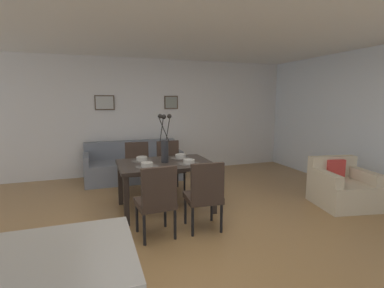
{
  "coord_description": "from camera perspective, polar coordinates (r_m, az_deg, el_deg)",
  "views": [
    {
      "loc": [
        -1.05,
        -3.35,
        1.68
      ],
      "look_at": [
        0.43,
        0.9,
        0.99
      ],
      "focal_mm": 26.83,
      "sensor_mm": 36.0,
      "label": 1
    }
  ],
  "objects": [
    {
      "name": "ground_plane",
      "position": [
        3.89,
        -1.7,
        -16.87
      ],
      "size": [
        9.0,
        9.0,
        0.0
      ],
      "primitive_type": "plane",
      "color": "olive"
    },
    {
      "name": "back_wall_panel",
      "position": [
        6.69,
        -10.22,
        5.34
      ],
      "size": [
        9.0,
        0.1,
        2.6
      ],
      "primitive_type": "cube",
      "color": "silver",
      "rests_on": "ground"
    },
    {
      "name": "side_window_wall",
      "position": [
        6.03,
        32.19,
        3.77
      ],
      "size": [
        0.1,
        6.3,
        2.6
      ],
      "primitive_type": "cube",
      "color": "white",
      "rests_on": "ground"
    },
    {
      "name": "ceiling_panel",
      "position": [
        4.01,
        -3.75,
        22.55
      ],
      "size": [
        9.0,
        7.2,
        0.08
      ],
      "primitive_type": "cube",
      "color": "white"
    },
    {
      "name": "dining_table",
      "position": [
        4.42,
        -5.39,
        -4.74
      ],
      "size": [
        1.4,
        0.97,
        0.74
      ],
      "color": "black",
      "rests_on": "ground"
    },
    {
      "name": "dining_chair_near_left",
      "position": [
        3.54,
        -7.01,
        -10.65
      ],
      "size": [
        0.47,
        0.47,
        0.92
      ],
      "color": "#33261E",
      "rests_on": "ground"
    },
    {
      "name": "dining_chair_near_right",
      "position": [
        5.29,
        -10.75,
        -4.21
      ],
      "size": [
        0.47,
        0.47,
        0.92
      ],
      "color": "#33261E",
      "rests_on": "ground"
    },
    {
      "name": "dining_chair_far_left",
      "position": [
        3.72,
        2.53,
        -9.64
      ],
      "size": [
        0.47,
        0.47,
        0.92
      ],
      "color": "#33261E",
      "rests_on": "ground"
    },
    {
      "name": "dining_chair_far_right",
      "position": [
        5.37,
        -4.43,
        -3.87
      ],
      "size": [
        0.46,
        0.46,
        0.92
      ],
      "color": "#33261E",
      "rests_on": "ground"
    },
    {
      "name": "centerpiece_vase",
      "position": [
        4.36,
        -5.45,
        -0.0
      ],
      "size": [
        0.21,
        0.23,
        0.73
      ],
      "color": "#232326",
      "rests_on": "dining_table"
    },
    {
      "name": "placemat_near_left",
      "position": [
        4.13,
        -8.93,
        -4.5
      ],
      "size": [
        0.32,
        0.32,
        0.01
      ],
      "primitive_type": "cylinder",
      "color": "#4C4742",
      "rests_on": "dining_table"
    },
    {
      "name": "bowl_near_left",
      "position": [
        4.12,
        -8.94,
        -4.0
      ],
      "size": [
        0.17,
        0.17,
        0.07
      ],
      "color": "#B2ADA3",
      "rests_on": "dining_table"
    },
    {
      "name": "placemat_near_right",
      "position": [
        4.55,
        -9.92,
        -3.29
      ],
      "size": [
        0.32,
        0.32,
        0.01
      ],
      "primitive_type": "cylinder",
      "color": "#4C4742",
      "rests_on": "dining_table"
    },
    {
      "name": "bowl_near_right",
      "position": [
        4.55,
        -9.94,
        -2.84
      ],
      "size": [
        0.17,
        0.17,
        0.07
      ],
      "color": "#B2ADA3",
      "rests_on": "dining_table"
    },
    {
      "name": "placemat_far_left",
      "position": [
        4.29,
        -0.6,
        -3.91
      ],
      "size": [
        0.32,
        0.32,
        0.01
      ],
      "primitive_type": "cylinder",
      "color": "#4C4742",
      "rests_on": "dining_table"
    },
    {
      "name": "bowl_far_left",
      "position": [
        4.28,
        -0.6,
        -3.43
      ],
      "size": [
        0.17,
        0.17,
        0.07
      ],
      "color": "#B2ADA3",
      "rests_on": "dining_table"
    },
    {
      "name": "placemat_far_right",
      "position": [
        4.69,
        -2.31,
        -2.81
      ],
      "size": [
        0.32,
        0.32,
        0.01
      ],
      "primitive_type": "cylinder",
      "color": "#4C4742",
      "rests_on": "dining_table"
    },
    {
      "name": "bowl_far_right",
      "position": [
        4.68,
        -2.31,
        -2.36
      ],
      "size": [
        0.17,
        0.17,
        0.07
      ],
      "color": "#B2ADA3",
      "rests_on": "dining_table"
    },
    {
      "name": "sofa",
      "position": [
        6.26,
        -11.59,
        -4.4
      ],
      "size": [
        1.96,
        0.84,
        0.8
      ],
      "color": "slate",
      "rests_on": "ground"
    },
    {
      "name": "armchair",
      "position": [
        5.24,
        27.56,
        -7.72
      ],
      "size": [
        0.93,
        0.93,
        0.75
      ],
      "color": "beige",
      "rests_on": "ground"
    },
    {
      "name": "framed_picture_left",
      "position": [
        6.53,
        -16.98,
        7.87
      ],
      "size": [
        0.41,
        0.03,
        0.32
      ],
      "color": "#473828"
    },
    {
      "name": "framed_picture_center",
      "position": [
        6.76,
        -4.17,
        8.24
      ],
      "size": [
        0.32,
        0.03,
        0.3
      ],
      "color": "#473828"
    }
  ]
}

